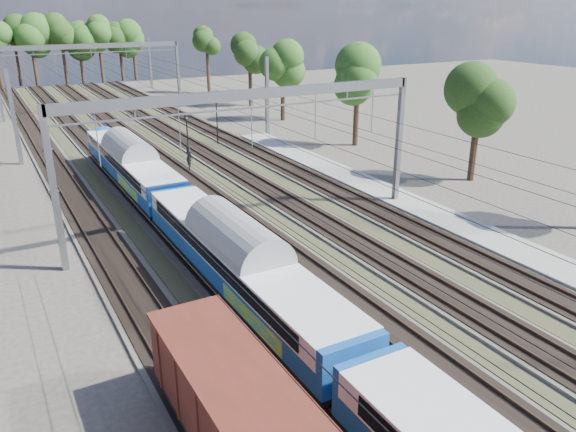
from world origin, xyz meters
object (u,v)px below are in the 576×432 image
emu_train (241,255)px  signal_far (217,111)px  worker (189,156)px  signal_near (187,135)px

emu_train → signal_far: 33.69m
worker → signal_far: size_ratio=0.34×
emu_train → worker: emu_train is taller
signal_near → signal_far: 10.66m
emu_train → signal_near: size_ratio=11.68×
worker → signal_near: signal_near is taller
emu_train → signal_far: bearing=69.6°
emu_train → signal_near: bearing=76.5°
emu_train → signal_far: (11.73, 31.56, 1.00)m
worker → signal_near: bearing=140.0°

